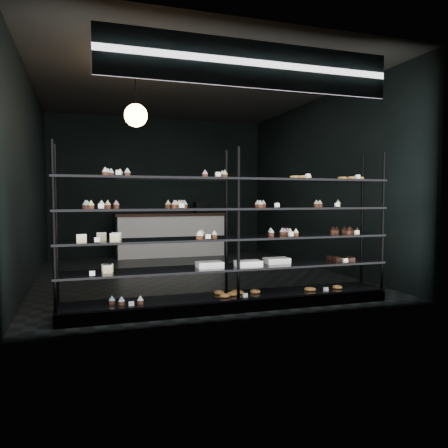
% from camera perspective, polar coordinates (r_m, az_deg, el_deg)
% --- Properties ---
extents(room, '(5.01, 6.01, 3.20)m').
position_cam_1_polar(room, '(7.56, -4.57, 5.47)').
color(room, black).
rests_on(room, ground).
extents(display_shelf, '(4.00, 0.50, 1.91)m').
position_cam_1_polar(display_shelf, '(5.22, 0.86, -4.27)').
color(display_shelf, black).
rests_on(display_shelf, room).
extents(signage, '(3.30, 0.05, 0.50)m').
position_cam_1_polar(signage, '(4.96, 3.78, 20.07)').
color(signage, '#0C1B40').
rests_on(signage, room).
extents(pendant_lamp, '(0.31, 0.31, 0.89)m').
position_cam_1_polar(pendant_lamp, '(6.23, -11.44, 13.75)').
color(pendant_lamp, black).
rests_on(pendant_lamp, room).
extents(service_counter, '(2.49, 0.65, 1.23)m').
position_cam_1_polar(service_counter, '(10.06, -6.96, -1.31)').
color(service_counter, white).
rests_on(service_counter, room).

